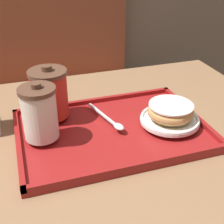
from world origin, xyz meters
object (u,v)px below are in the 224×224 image
at_px(coffee_cup_rear, 49,93).
at_px(donut_chocolate_glazed, 171,111).
at_px(spoon, 113,122).
at_px(coffee_cup_front, 39,113).

relative_size(coffee_cup_rear, donut_chocolate_glazed, 1.18).
bearing_deg(spoon, donut_chocolate_glazed, 60.82).
bearing_deg(coffee_cup_front, coffee_cup_rear, 69.30).
relative_size(coffee_cup_front, spoon, 0.85).
xyz_separation_m(coffee_cup_rear, spoon, (0.14, -0.09, -0.06)).
bearing_deg(donut_chocolate_glazed, coffee_cup_front, 174.07).
bearing_deg(spoon, coffee_cup_rear, -138.44).
height_order(coffee_cup_front, donut_chocolate_glazed, coffee_cup_front).
relative_size(coffee_cup_front, donut_chocolate_glazed, 1.18).
bearing_deg(coffee_cup_rear, coffee_cup_front, -110.70).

